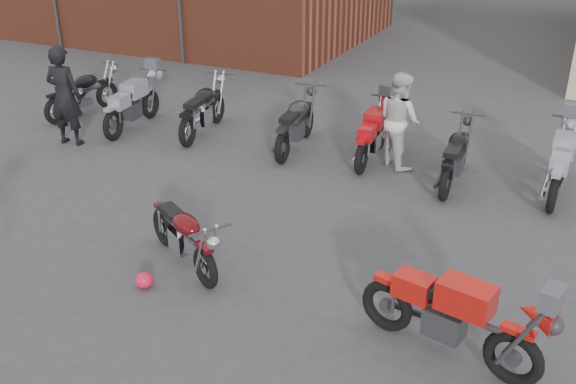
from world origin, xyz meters
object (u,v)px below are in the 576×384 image
at_px(row_bike_1, 132,101).
at_px(row_bike_2, 203,106).
at_px(vintage_motorcycle, 183,232).
at_px(helmet, 144,280).
at_px(row_bike_4, 373,131).
at_px(row_bike_3, 296,120).
at_px(row_bike_0, 83,91).
at_px(row_bike_5, 456,153).
at_px(person_dark, 64,96).
at_px(row_bike_6, 561,161).
at_px(sportbike, 453,312).
at_px(person_light, 399,120).

distance_m(row_bike_1, row_bike_2, 1.55).
height_order(vintage_motorcycle, helmet, vintage_motorcycle).
bearing_deg(row_bike_4, row_bike_3, 91.26).
bearing_deg(vintage_motorcycle, row_bike_0, 172.54).
bearing_deg(row_bike_5, vintage_motorcycle, 146.54).
relative_size(person_dark, row_bike_1, 0.96).
bearing_deg(row_bike_6, vintage_motorcycle, 137.73).
distance_m(row_bike_5, row_bike_6, 1.66).
height_order(vintage_motorcycle, row_bike_0, row_bike_0).
bearing_deg(person_dark, row_bike_5, -177.95).
distance_m(sportbike, helmet, 3.82).
bearing_deg(person_light, row_bike_5, -160.09).
height_order(helmet, row_bike_5, row_bike_5).
distance_m(helmet, row_bike_6, 6.87).
height_order(vintage_motorcycle, person_light, person_light).
xyz_separation_m(row_bike_1, row_bike_3, (3.57, 0.38, 0.00)).
bearing_deg(person_dark, helmet, 133.01).
relative_size(vintage_motorcycle, person_light, 1.02).
distance_m(helmet, row_bike_4, 5.45).
xyz_separation_m(person_dark, row_bike_1, (0.58, 1.27, -0.39)).
xyz_separation_m(vintage_motorcycle, helmet, (-0.18, -0.66, -0.41)).
height_order(row_bike_2, row_bike_5, row_bike_2).
height_order(row_bike_2, row_bike_6, row_bike_6).
distance_m(person_dark, row_bike_1, 1.45).
bearing_deg(row_bike_0, row_bike_1, -89.68).
bearing_deg(row_bike_1, row_bike_2, -84.08).
bearing_deg(row_bike_3, vintage_motorcycle, 179.32).
bearing_deg(row_bike_5, row_bike_0, 87.95).
height_order(vintage_motorcycle, row_bike_3, row_bike_3).
bearing_deg(person_dark, person_light, -172.88).
distance_m(sportbike, row_bike_1, 8.82).
xyz_separation_m(row_bike_4, row_bike_5, (1.61, -0.42, 0.00)).
relative_size(helmet, row_bike_5, 0.12).
height_order(sportbike, row_bike_1, row_bike_1).
xyz_separation_m(person_dark, row_bike_3, (4.15, 1.65, -0.39)).
xyz_separation_m(person_light, row_bike_1, (-5.56, -0.46, -0.28)).
bearing_deg(row_bike_5, row_bike_3, 83.40).
height_order(person_dark, row_bike_5, person_dark).
distance_m(row_bike_0, row_bike_6, 9.83).
relative_size(sportbike, row_bike_5, 1.05).
relative_size(row_bike_3, row_bike_5, 1.06).
distance_m(helmet, row_bike_3, 5.19).
relative_size(helmet, person_dark, 0.12).
bearing_deg(row_bike_5, row_bike_4, 74.19).
height_order(helmet, row_bike_6, row_bike_6).
distance_m(person_light, row_bike_5, 1.22).
bearing_deg(row_bike_4, row_bike_1, 92.18).
distance_m(sportbike, person_light, 5.32).
bearing_deg(sportbike, helmet, -162.42).
distance_m(person_dark, row_bike_2, 2.67).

